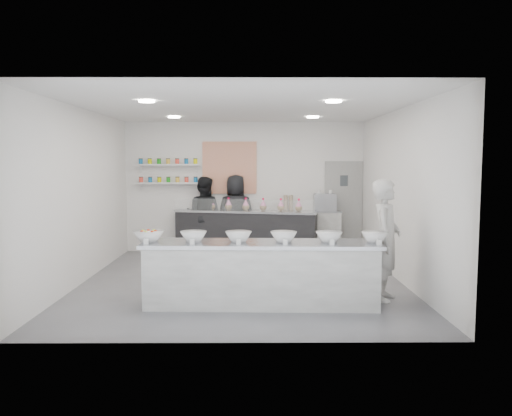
{
  "coord_description": "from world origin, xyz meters",
  "views": [
    {
      "loc": [
        0.19,
        -8.58,
        2.07
      ],
      "look_at": [
        0.25,
        0.4,
        1.25
      ],
      "focal_mm": 35.0,
      "sensor_mm": 36.0,
      "label": 1
    }
  ],
  "objects": [
    {
      "name": "left_wall",
      "position": [
        -2.75,
        0.0,
        1.5
      ],
      "size": [
        0.0,
        6.0,
        6.0
      ],
      "primitive_type": "plane",
      "rotation": [
        1.57,
        0.0,
        1.57
      ],
      "color": "white",
      "rests_on": "floor"
    },
    {
      "name": "prep_counter",
      "position": [
        0.31,
        -1.48,
        0.46
      ],
      "size": [
        3.43,
        0.88,
        0.93
      ],
      "primitive_type": "cube",
      "rotation": [
        0.0,
        0.0,
        -0.03
      ],
      "color": "#A1A19C",
      "rests_on": "floor"
    },
    {
      "name": "back_bar",
      "position": [
        0.03,
        2.58,
        0.5
      ],
      "size": [
        3.27,
        1.3,
        1.0
      ],
      "primitive_type": "cube",
      "rotation": [
        0.0,
        0.0,
        -0.23
      ],
      "color": "black",
      "rests_on": "floor"
    },
    {
      "name": "jar_shelf_upper",
      "position": [
        -1.75,
        2.9,
        2.02
      ],
      "size": [
        1.45,
        0.22,
        0.04
      ],
      "primitive_type": "cube",
      "color": "silver",
      "rests_on": "back_wall"
    },
    {
      "name": "back_wall",
      "position": [
        0.0,
        3.0,
        1.5
      ],
      "size": [
        5.5,
        0.0,
        5.5
      ],
      "primitive_type": "plane",
      "rotation": [
        1.57,
        0.0,
        0.0
      ],
      "color": "white",
      "rests_on": "floor"
    },
    {
      "name": "preserve_jars",
      "position": [
        -1.75,
        2.88,
        1.88
      ],
      "size": [
        1.45,
        0.1,
        0.56
      ],
      "primitive_type": null,
      "color": "#FA4533",
      "rests_on": "jar_shelf_lower"
    },
    {
      "name": "pattern_panel",
      "position": [
        -0.35,
        2.98,
        1.95
      ],
      "size": [
        1.25,
        0.03,
        1.2
      ],
      "primitive_type": "cube",
      "color": "#D34208",
      "rests_on": "back_wall"
    },
    {
      "name": "staff_left",
      "position": [
        -0.94,
        2.83,
        0.87
      ],
      "size": [
        0.99,
        0.85,
        1.75
      ],
      "primitive_type": "imported",
      "rotation": [
        0.0,
        0.0,
        2.89
      ],
      "color": "black",
      "rests_on": "floor"
    },
    {
      "name": "staff_right",
      "position": [
        -0.2,
        2.83,
        0.9
      ],
      "size": [
        0.92,
        0.63,
        1.8
      ],
      "primitive_type": "imported",
      "rotation": [
        0.0,
        0.0,
        3.07
      ],
      "color": "black",
      "rests_on": "floor"
    },
    {
      "name": "woman_prep",
      "position": [
        2.18,
        -1.19,
        0.91
      ],
      "size": [
        0.66,
        0.78,
        1.82
      ],
      "primitive_type": "imported",
      "rotation": [
        0.0,
        0.0,
        1.17
      ],
      "color": "#BAB8B3",
      "rests_on": "floor"
    },
    {
      "name": "cookie_bags",
      "position": [
        0.03,
        2.58,
        1.14
      ],
      "size": [
        2.53,
        0.73,
        0.28
      ],
      "primitive_type": null,
      "rotation": [
        0.0,
        0.0,
        -0.23
      ],
      "color": "pink",
      "rests_on": "back_bar"
    },
    {
      "name": "label_cards",
      "position": [
        0.32,
        -2.0,
        0.96
      ],
      "size": [
        3.31,
        0.04,
        0.07
      ],
      "primitive_type": null,
      "color": "white",
      "rests_on": "prep_counter"
    },
    {
      "name": "cup_stacks",
      "position": [
        1.0,
        2.78,
        1.15
      ],
      "size": [
        0.24,
        0.24,
        0.36
      ],
      "primitive_type": null,
      "color": "gray",
      "rests_on": "espresso_ledge"
    },
    {
      "name": "jar_shelf_lower",
      "position": [
        -1.75,
        2.9,
        1.6
      ],
      "size": [
        1.45,
        0.22,
        0.04
      ],
      "primitive_type": "cube",
      "color": "silver",
      "rests_on": "back_wall"
    },
    {
      "name": "espresso_machine",
      "position": [
        1.83,
        2.78,
        1.16
      ],
      "size": [
        0.5,
        0.34,
        0.38
      ],
      "primitive_type": "cube",
      "color": "#93969E",
      "rests_on": "espresso_ledge"
    },
    {
      "name": "prep_bowls",
      "position": [
        0.31,
        -1.48,
        1.01
      ],
      "size": [
        3.65,
        0.6,
        0.15
      ],
      "primitive_type": null,
      "rotation": [
        0.0,
        0.0,
        -0.03
      ],
      "color": "white",
      "rests_on": "prep_counter"
    },
    {
      "name": "floor",
      "position": [
        0.0,
        0.0,
        0.0
      ],
      "size": [
        6.0,
        6.0,
        0.0
      ],
      "primitive_type": "plane",
      "color": "#515156",
      "rests_on": "ground"
    },
    {
      "name": "downlight_2",
      "position": [
        -1.4,
        1.6,
        2.98
      ],
      "size": [
        0.24,
        0.24,
        0.02
      ],
      "primitive_type": "cylinder",
      "color": "white",
      "rests_on": "ceiling"
    },
    {
      "name": "sneeze_guard",
      "position": [
        -0.03,
        2.31,
        1.13
      ],
      "size": [
        3.09,
        0.73,
        0.27
      ],
      "primitive_type": "cube",
      "rotation": [
        0.0,
        0.0,
        -0.23
      ],
      "color": "white",
      "rests_on": "back_bar"
    },
    {
      "name": "right_wall",
      "position": [
        2.75,
        0.0,
        1.5
      ],
      "size": [
        0.0,
        6.0,
        6.0
      ],
      "primitive_type": "plane",
      "rotation": [
        1.57,
        0.0,
        -1.57
      ],
      "color": "white",
      "rests_on": "floor"
    },
    {
      "name": "downlight_1",
      "position": [
        1.4,
        -1.0,
        2.98
      ],
      "size": [
        0.24,
        0.24,
        0.02
      ],
      "primitive_type": "cylinder",
      "color": "white",
      "rests_on": "ceiling"
    },
    {
      "name": "ceiling",
      "position": [
        0.0,
        0.0,
        3.0
      ],
      "size": [
        6.0,
        6.0,
        0.0
      ],
      "primitive_type": "plane",
      "rotation": [
        3.14,
        0.0,
        0.0
      ],
      "color": "white",
      "rests_on": "floor"
    },
    {
      "name": "downlight_3",
      "position": [
        1.4,
        1.6,
        2.98
      ],
      "size": [
        0.24,
        0.24,
        0.02
      ],
      "primitive_type": "cylinder",
      "color": "white",
      "rests_on": "ceiling"
    },
    {
      "name": "back_door",
      "position": [
        2.3,
        2.97,
        1.05
      ],
      "size": [
        0.88,
        0.04,
        2.1
      ],
      "primitive_type": "cube",
      "color": "gray",
      "rests_on": "floor"
    },
    {
      "name": "espresso_ledge",
      "position": [
        1.55,
        2.78,
        0.48
      ],
      "size": [
        1.3,
        0.41,
        0.97
      ],
      "primitive_type": "cube",
      "color": "#A1A19C",
      "rests_on": "floor"
    },
    {
      "name": "downlight_0",
      "position": [
        -1.4,
        -1.0,
        2.98
      ],
      "size": [
        0.24,
        0.24,
        0.02
      ],
      "primitive_type": "cylinder",
      "color": "white",
      "rests_on": "ceiling"
    }
  ]
}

